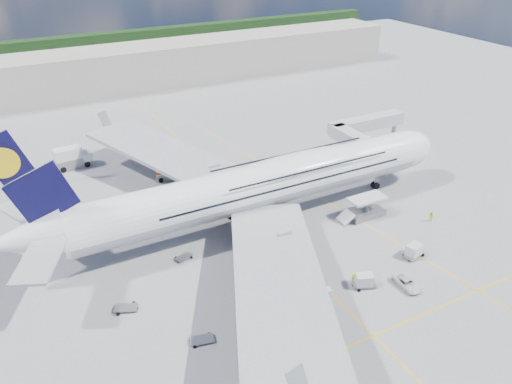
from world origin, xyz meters
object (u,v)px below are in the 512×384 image
cone_wing_right_inner (263,270)px  cone_wing_right_outer (250,327)px  dolly_row_a (126,308)px  catering_truck_inner (170,171)px  crew_wing (262,284)px  catering_truck_outer (72,158)px  cone_tail (20,262)px  crew_nose (387,173)px  cone_wing_left_outer (133,162)px  cargo_loader (365,210)px  cone_wing_left_inner (222,205)px  airliner (260,185)px  dolly_row_c (267,283)px  baggage_tug (322,293)px  crew_loader (431,217)px  crew_van (367,203)px  cone_nose (362,169)px  crew_tug (353,278)px  dolly_nose_far (414,251)px  dolly_row_b (202,340)px  jet_bridge (362,131)px  dolly_nose_near (364,280)px  dolly_back (184,257)px  service_van (407,283)px

cone_wing_right_inner → cone_wing_right_outer: 11.53m
dolly_row_a → catering_truck_inner: 37.37m
crew_wing → catering_truck_outer: bearing=47.0°
cone_tail → crew_nose: bearing=-2.9°
crew_wing → cone_tail: size_ratio=3.09×
cone_wing_left_outer → cargo_loader: bearing=-53.2°
cone_wing_left_inner → crew_nose: bearing=-7.7°
airliner → crew_wing: (-8.25, -15.80, -5.98)m
catering_truck_outer → cone_wing_right_outer: (11.06, -57.92, -1.75)m
dolly_row_c → baggage_tug: size_ratio=0.99×
crew_wing → cargo_loader: bearing=-40.7°
crew_loader → cone_wing_left_outer: crew_loader is taller
crew_van → airliner: bearing=59.6°
crew_van → catering_truck_inner: bearing=29.8°
cone_nose → cone_wing_right_inner: cone_wing_right_inner is taller
cargo_loader → cone_wing_right_outer: cargo_loader is taller
crew_van → dolly_row_c: bearing=96.2°
crew_tug → cone_wing_left_outer: 55.39m
dolly_nose_far → catering_truck_outer: bearing=110.8°
cone_tail → catering_truck_outer: bearing=66.5°
catering_truck_outer → baggage_tug: bearing=-73.8°
crew_van → cone_wing_right_outer: size_ratio=3.07×
cone_wing_right_inner → dolly_row_a: bearing=176.2°
crew_loader → catering_truck_inner: bearing=-172.8°
cone_wing_left_outer → dolly_row_b: bearing=-96.8°
catering_truck_inner → dolly_row_a: bearing=-101.7°
crew_wing → crew_van: (27.08, 10.81, 0.04)m
cone_wing_left_inner → dolly_row_a: bearing=-140.1°
cone_wing_left_inner → cone_wing_left_outer: 26.56m
cone_nose → crew_van: bearing=-125.2°
dolly_row_c → crew_tug: bearing=-26.3°
airliner → jet_bridge: size_ratio=4.21×
dolly_nose_near → cone_nose: bearing=74.6°
cone_wing_right_inner → cone_nose: bearing=30.5°
cone_wing_right_inner → airliner: bearing=63.1°
crew_wing → cone_nose: (35.91, 23.33, -0.62)m
dolly_back → crew_loader: (40.52, -9.71, 0.68)m
dolly_row_b → service_van: (29.12, -3.83, 0.29)m
baggage_tug → cone_nose: (29.37, 28.50, -0.40)m
cone_wing_left_inner → cone_wing_right_outer: (-9.26, -29.12, 0.00)m
catering_truck_outer → jet_bridge: bearing=-30.4°
airliner → cone_wing_right_inner: (-6.32, -12.47, -6.57)m
catering_truck_inner → cone_wing_left_outer: (-4.67, 10.56, -1.47)m
airliner → jet_bridge: airliner is taller
dolly_row_a → cone_wing_right_inner: 19.67m
crew_nose → dolly_row_a: bearing=-176.3°
dolly_back → baggage_tug: (13.57, -16.88, 0.37)m
crew_van → dolly_nose_near: bearing=124.3°
dolly_nose_far → jet_bridge: bearing=51.1°
service_van → cone_tail: 56.29m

